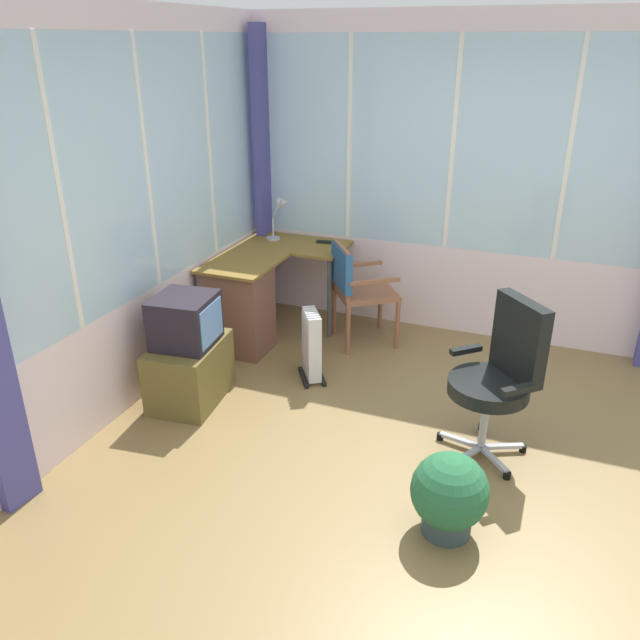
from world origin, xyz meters
TOP-DOWN VIEW (x-y plane):
  - ground at (0.00, 0.00)m, footprint 5.22×5.51m
  - north_window_panel at (0.00, 2.28)m, footprint 4.22×0.07m
  - east_window_panel at (2.14, 0.00)m, footprint 0.07×4.51m
  - curtain_corner at (2.01, 2.15)m, footprint 0.23×0.07m
  - desk at (1.11, 1.94)m, footprint 1.27×0.95m
  - desk_lamp at (1.93, 1.94)m, footprint 0.22×0.19m
  - tv_remote at (1.92, 1.51)m, footprint 0.06×0.15m
  - wooden_armchair at (1.54, 1.10)m, footprint 0.67×0.67m
  - office_chair at (0.34, -0.27)m, footprint 0.61×0.61m
  - tv_on_stand at (0.18, 1.89)m, footprint 0.69×0.51m
  - space_heater at (0.82, 1.19)m, footprint 0.36×0.31m
  - potted_plant at (-0.51, -0.14)m, footprint 0.42×0.42m

SIDE VIEW (x-z plane):
  - ground at x=0.00m, z-range -0.06..0.00m
  - potted_plant at x=-0.51m, z-range 0.01..0.49m
  - space_heater at x=0.82m, z-range 0.00..0.57m
  - tv_on_stand at x=0.18m, z-range -0.05..0.78m
  - desk at x=1.11m, z-range 0.03..0.79m
  - wooden_armchair at x=1.54m, z-range 0.13..1.02m
  - office_chair at x=0.34m, z-range 0.08..1.12m
  - tv_remote at x=1.92m, z-range 0.75..0.78m
  - desk_lamp at x=1.93m, z-range 0.81..1.20m
  - curtain_corner at x=2.01m, z-range 0.00..2.58m
  - east_window_panel at x=2.14m, z-range 0.00..2.68m
  - north_window_panel at x=0.00m, z-range 0.00..2.68m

